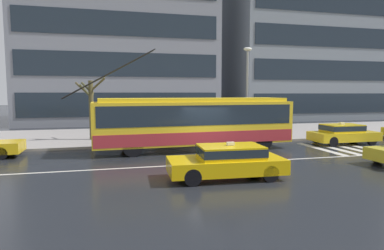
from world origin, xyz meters
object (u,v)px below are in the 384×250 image
taxi_ahead_of_bus (343,133)px  pedestrian_waiting_by_pole (236,115)px  taxi_oncoming_near (228,160)px  street_tree_bare (91,106)px  pedestrian_walking_past (165,114)px  trolleybus (194,121)px  pedestrian_approaching_curb (200,123)px  street_lamp (247,84)px  bus_shelter (176,109)px  pedestrian_at_shelter (123,126)px

taxi_ahead_of_bus → pedestrian_waiting_by_pole: (-5.78, 3.79, 0.98)m
taxi_oncoming_near → street_tree_bare: 12.53m
taxi_oncoming_near → pedestrian_walking_past: pedestrian_walking_past is taller
trolleybus → street_tree_bare: (-5.88, 4.70, 0.78)m
trolleybus → pedestrian_waiting_by_pole: 5.29m
pedestrian_approaching_curb → street_tree_bare: 7.41m
taxi_oncoming_near → taxi_ahead_of_bus: bearing=31.7°
pedestrian_approaching_curb → trolleybus: bearing=-109.6°
pedestrian_approaching_curb → pedestrian_walking_past: size_ratio=0.86×
pedestrian_waiting_by_pole → street_lamp: 2.32m
taxi_ahead_of_bus → trolleybus: bearing=178.7°
taxi_ahead_of_bus → bus_shelter: bus_shelter is taller
bus_shelter → pedestrian_approaching_curb: bus_shelter is taller
bus_shelter → pedestrian_at_shelter: (-3.48, -0.29, -1.00)m
taxi_oncoming_near → pedestrian_waiting_by_pole: pedestrian_waiting_by_pole is taller
pedestrian_approaching_curb → pedestrian_walking_past: (-2.31, 0.70, 0.63)m
street_lamp → street_tree_bare: bearing=169.4°
pedestrian_waiting_by_pole → bus_shelter: bearing=-175.9°
trolleybus → pedestrian_walking_past: (-0.93, 4.56, 0.16)m
bus_shelter → street_lamp: bearing=-5.9°
pedestrian_approaching_curb → pedestrian_waiting_by_pole: size_ratio=0.87×
pedestrian_walking_past → pedestrian_waiting_by_pole: bearing=-11.6°
pedestrian_approaching_curb → street_tree_bare: size_ratio=0.42×
bus_shelter → street_lamp: street_lamp is taller
taxi_oncoming_near → pedestrian_approaching_curb: (1.67, 10.25, 0.46)m
pedestrian_walking_past → pedestrian_at_shelter: bearing=-151.9°
pedestrian_approaching_curb → street_tree_bare: (-7.26, 0.83, 1.24)m
pedestrian_walking_past → street_tree_bare: (-4.95, 0.14, 0.61)m
street_lamp → taxi_oncoming_near: bearing=-117.1°
taxi_oncoming_near → street_lamp: 10.74m
pedestrian_waiting_by_pole → street_tree_bare: bearing=173.4°
pedestrian_at_shelter → pedestrian_approaching_curb: pedestrian_approaching_curb is taller
taxi_ahead_of_bus → bus_shelter: bearing=161.0°
bus_shelter → street_tree_bare: size_ratio=0.98×
pedestrian_walking_past → street_tree_bare: 4.99m
taxi_ahead_of_bus → bus_shelter: 10.79m
pedestrian_waiting_by_pole → street_lamp: size_ratio=0.32×
trolleybus → taxi_ahead_of_bus: trolleybus is taller
bus_shelter → street_lamp: (4.80, -0.49, 1.66)m
trolleybus → street_tree_bare: 7.57m
pedestrian_approaching_curb → street_tree_bare: street_tree_bare is taller
trolleybus → taxi_oncoming_near: 6.46m
bus_shelter → street_lamp: 5.10m
street_lamp → pedestrian_approaching_curb: bearing=160.0°
pedestrian_waiting_by_pole → street_lamp: (0.48, -0.80, 2.12)m
trolleybus → pedestrian_approaching_curb: bearing=70.4°
bus_shelter → pedestrian_waiting_by_pole: (4.32, 0.31, -0.47)m
taxi_ahead_of_bus → pedestrian_approaching_curb: 9.27m
taxi_ahead_of_bus → street_lamp: (-5.30, 2.99, 3.10)m
bus_shelter → pedestrian_waiting_by_pole: bus_shelter is taller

